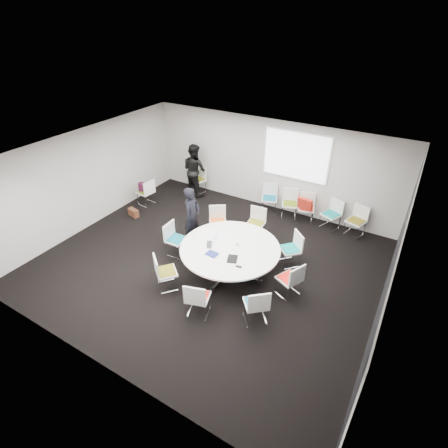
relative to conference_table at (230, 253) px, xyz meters
The scene contains 31 objects.
room_shell 1.00m from the conference_table, behind, with size 8.08×7.08×2.88m.
conference_table is the anchor object (origin of this frame).
projection_screen 3.74m from the conference_table, 87.16° to the left, with size 1.90×0.03×1.35m, color white.
chair_ring_a 1.55m from the conference_table, ahead, with size 0.60×0.60×0.88m.
chair_ring_b 1.55m from the conference_table, 42.32° to the left, with size 0.64×0.64×0.88m.
chair_ring_c 1.68m from the conference_table, 94.77° to the left, with size 0.49×0.48×0.88m.
chair_ring_d 1.63m from the conference_table, 131.85° to the left, with size 0.63×0.63×0.88m.
chair_ring_e 1.59m from the conference_table, behind, with size 0.46×0.47×0.88m.
chair_ring_f 1.58m from the conference_table, 128.67° to the right, with size 0.64×0.64×0.88m.
chair_ring_g 1.55m from the conference_table, 86.00° to the right, with size 0.57×0.56×0.88m.
chair_ring_h 1.65m from the conference_table, 41.34° to the right, with size 0.64×0.64×0.88m.
chair_back_a 3.25m from the conference_table, 97.42° to the left, with size 0.59×0.58×0.88m.
chair_back_b 3.22m from the conference_table, 85.35° to the left, with size 0.59×0.58×0.88m.
chair_back_c 3.31m from the conference_table, 76.43° to the left, with size 0.57×0.56×0.88m.
chair_back_d 3.56m from the conference_table, 64.69° to the left, with size 0.60×0.59×0.88m.
chair_back_e 3.90m from the conference_table, 55.30° to the left, with size 0.57×0.56×0.88m.
chair_spare_left 4.33m from the conference_table, 158.42° to the left, with size 0.50×0.51×0.88m.
chair_person_back 4.47m from the conference_table, 134.08° to the left, with size 0.59×0.58×0.88m.
person_main 1.66m from the conference_table, 157.50° to the left, with size 0.59×0.39×1.61m, color black.
person_back 4.36m from the conference_table, 135.64° to the left, with size 0.86×0.67×1.77m, color black.
laptop 0.50m from the conference_table, 161.00° to the right, with size 0.30×0.19×0.02m, color #333338.
laptop_lid 0.55m from the conference_table, behind, with size 0.30×0.02×0.22m, color silver.
notebook_black 0.49m from the conference_table, 53.77° to the right, with size 0.22×0.30×0.02m, color black.
tablet_folio 0.53m from the conference_table, 116.21° to the right, with size 0.26×0.20×0.03m, color navy.
papers_right 0.60m from the conference_table, 19.70° to the left, with size 0.30×0.21×0.00m, color white.
papers_front 0.83m from the conference_table, ahead, with size 0.30×0.21×0.00m, color silver.
cup 0.29m from the conference_table, 58.17° to the left, with size 0.08×0.08×0.09m, color white.
phone 0.76m from the conference_table, 45.54° to the right, with size 0.14×0.07×0.01m, color black.
maroon_bag 4.34m from the conference_table, 158.48° to the left, with size 0.40×0.14×0.28m, color #40112A.
brown_bag 3.98m from the conference_table, 168.37° to the left, with size 0.36×0.16×0.24m, color #4C2918.
red_jacket 3.09m from the conference_table, 75.37° to the left, with size 0.44×0.10×0.35m, color #AC2115.
Camera 1 is at (3.88, -5.82, 5.53)m, focal length 28.00 mm.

